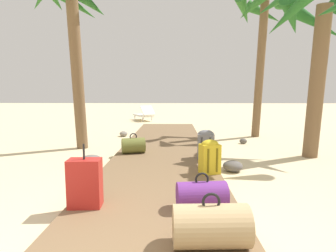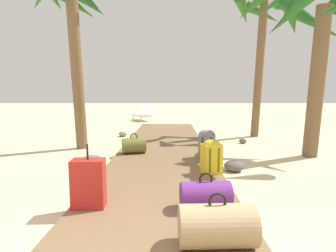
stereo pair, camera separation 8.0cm
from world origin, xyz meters
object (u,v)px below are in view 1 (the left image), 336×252
at_px(duffel_bag_olive, 133,145).
at_px(palm_tree_far_right, 265,23).
at_px(palm_tree_near_right, 319,33).
at_px(lounge_chair, 144,114).
at_px(suitcase_red, 85,183).
at_px(duffel_bag_tan, 211,226).
at_px(palm_tree_far_left, 73,14).
at_px(backpack_yellow, 210,156).
at_px(duffel_bag_purple, 202,195).
at_px(backpack_grey, 206,143).

bearing_deg(duffel_bag_olive, palm_tree_far_right, 35.57).
height_order(palm_tree_near_right, lounge_chair, palm_tree_near_right).
bearing_deg(suitcase_red, duffel_bag_tan, -31.61).
bearing_deg(palm_tree_far_left, backpack_yellow, -37.23).
distance_m(suitcase_red, duffel_bag_olive, 2.95).
relative_size(suitcase_red, duffel_bag_tan, 1.11).
xyz_separation_m(backpack_yellow, palm_tree_far_left, (-2.99, 2.27, 2.90)).
xyz_separation_m(suitcase_red, duffel_bag_purple, (1.38, -0.03, -0.13)).
distance_m(duffel_bag_purple, palm_tree_near_right, 4.65).
relative_size(duffel_bag_purple, duffel_bag_olive, 1.05).
xyz_separation_m(suitcase_red, duffel_bag_tan, (1.37, -0.85, -0.10)).
bearing_deg(lounge_chair, palm_tree_far_left, -97.27).
height_order(duffel_bag_purple, palm_tree_far_right, palm_tree_far_right).
xyz_separation_m(palm_tree_far_right, lounge_chair, (-4.20, 5.26, -3.15)).
xyz_separation_m(duffel_bag_olive, palm_tree_far_right, (3.61, 2.58, 3.23)).
relative_size(palm_tree_near_right, palm_tree_far_left, 0.85).
relative_size(backpack_yellow, duffel_bag_purple, 0.94).
relative_size(palm_tree_far_right, palm_tree_far_left, 1.06).
bearing_deg(palm_tree_near_right, suitcase_red, -144.66).
xyz_separation_m(palm_tree_near_right, palm_tree_far_right, (-0.31, 2.64, 0.82)).
bearing_deg(backpack_grey, duffel_bag_olive, 163.41).
bearing_deg(lounge_chair, duffel_bag_tan, -81.17).
distance_m(backpack_yellow, palm_tree_far_right, 5.57).
distance_m(backpack_grey, lounge_chair, 8.58).
bearing_deg(palm_tree_far_left, duffel_bag_tan, -59.01).
height_order(duffel_bag_olive, palm_tree_far_right, palm_tree_far_right).
height_order(duffel_bag_olive, duffel_bag_tan, duffel_bag_tan).
height_order(duffel_bag_tan, lounge_chair, lounge_chair).
bearing_deg(suitcase_red, lounge_chair, 92.31).
height_order(backpack_yellow, duffel_bag_tan, backpack_yellow).
height_order(palm_tree_far_left, lounge_chair, palm_tree_far_left).
relative_size(duffel_bag_purple, palm_tree_near_right, 0.17).
bearing_deg(duffel_bag_tan, suitcase_red, 148.39).
distance_m(backpack_yellow, backpack_grey, 1.08).
bearing_deg(backpack_yellow, lounge_chair, 102.52).
xyz_separation_m(duffel_bag_purple, palm_tree_far_left, (-2.72, 3.71, 3.04)).
bearing_deg(palm_tree_near_right, duffel_bag_tan, -125.86).
distance_m(suitcase_red, duffel_bag_purple, 1.38).
height_order(backpack_yellow, palm_tree_far_right, palm_tree_far_right).
bearing_deg(palm_tree_far_left, palm_tree_near_right, -8.29).
xyz_separation_m(backpack_yellow, suitcase_red, (-1.65, -1.40, -0.01)).
bearing_deg(duffel_bag_olive, backpack_yellow, -45.76).
xyz_separation_m(duffel_bag_tan, lounge_chair, (-1.81, 11.64, 0.06)).
distance_m(backpack_yellow, lounge_chair, 9.62).
height_order(duffel_bag_purple, duffel_bag_tan, duffel_bag_tan).
distance_m(duffel_bag_tan, backpack_grey, 3.34).
relative_size(backpack_yellow, backpack_grey, 0.97).
relative_size(backpack_yellow, duffel_bag_olive, 0.99).
relative_size(backpack_yellow, lounge_chair, 0.34).
xyz_separation_m(suitcase_red, palm_tree_near_right, (4.07, 2.89, 2.29)).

